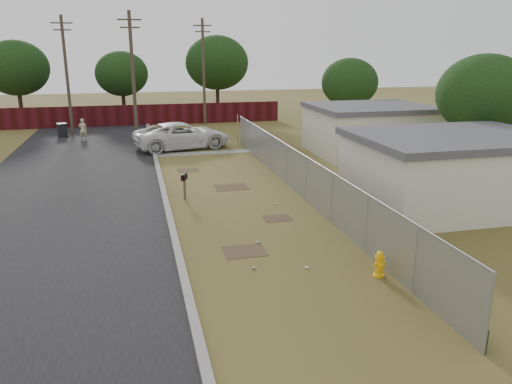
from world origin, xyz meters
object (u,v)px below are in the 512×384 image
object	(u,v)px
trash_bin	(62,130)
pedestrian	(83,129)
fire_hydrant	(379,264)
pickup_truck	(182,136)
mailbox	(184,179)

from	to	relation	value
trash_bin	pedestrian	bearing A→B (deg)	-44.53
fire_hydrant	trash_bin	xyz separation A→B (m)	(-12.23, 27.92, 0.15)
pickup_truck	mailbox	bearing A→B (deg)	161.73
mailbox	fire_hydrant	bearing A→B (deg)	-62.44
mailbox	pickup_truck	size ratio (longest dim) A/B	0.19
fire_hydrant	mailbox	xyz separation A→B (m)	(-4.83, 9.25, 0.55)
fire_hydrant	mailbox	distance (m)	10.44
fire_hydrant	pedestrian	world-z (taller)	pedestrian
pedestrian	trash_bin	xyz separation A→B (m)	(-1.67, 1.64, -0.25)
fire_hydrant	mailbox	bearing A→B (deg)	117.56
trash_bin	fire_hydrant	bearing A→B (deg)	-66.34
fire_hydrant	pickup_truck	xyz separation A→B (m)	(-3.73, 21.21, 0.50)
pickup_truck	trash_bin	bearing A→B (deg)	38.71
mailbox	pickup_truck	distance (m)	12.01
pickup_truck	pedestrian	distance (m)	8.50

